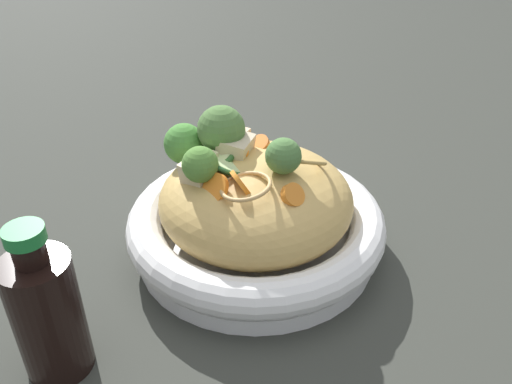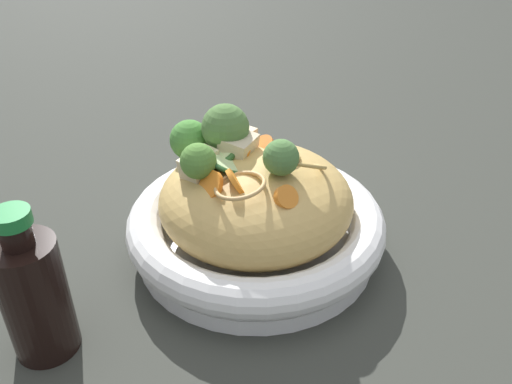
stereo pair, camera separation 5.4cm
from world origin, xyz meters
name	(u,v)px [view 1 (the left image)]	position (x,y,z in m)	size (l,w,h in m)	color
ground_plane	(256,248)	(0.00, 0.00, 0.00)	(3.00, 3.00, 0.00)	#33352F
serving_bowl	(256,227)	(0.00, 0.00, 0.03)	(0.27, 0.27, 0.06)	white
noodle_heap	(256,199)	(0.00, 0.00, 0.06)	(0.20, 0.20, 0.10)	tan
broccoli_florets	(216,143)	(0.04, 0.02, 0.12)	(0.15, 0.11, 0.07)	#90AB6A
carrot_coins	(242,175)	(-0.01, 0.02, 0.10)	(0.12, 0.10, 0.03)	orange
zucchini_slices	(221,160)	(0.02, 0.03, 0.11)	(0.07, 0.05, 0.02)	beige
chicken_chunks	(222,153)	(0.04, 0.02, 0.11)	(0.08, 0.10, 0.03)	beige
soy_sauce_bottle	(47,313)	(-0.04, 0.22, 0.06)	(0.05, 0.05, 0.14)	black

